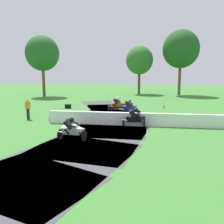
{
  "coord_description": "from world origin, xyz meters",
  "views": [
    {
      "loc": [
        1.84,
        -16.15,
        3.59
      ],
      "look_at": [
        -0.02,
        0.07,
        0.9
      ],
      "focal_mm": 37.78,
      "sensor_mm": 36.0,
      "label": 1
    }
  ],
  "objects_px": {
    "motorcycle_lead_white": "(72,129)",
    "track_marshal": "(28,109)",
    "motorcycle_chase_black": "(135,118)",
    "tire_stack_mid_b": "(68,106)",
    "traffic_cone": "(164,106)",
    "tire_stack_mid_a": "(54,119)",
    "motorcycle_fourth_orange": "(117,104)",
    "motorcycle_trailing_blue": "(129,107)"
  },
  "relations": [
    {
      "from": "tire_stack_mid_b",
      "to": "traffic_cone",
      "type": "xyz_separation_m",
      "value": [
        9.92,
        1.25,
        0.02
      ]
    },
    {
      "from": "motorcycle_trailing_blue",
      "to": "motorcycle_fourth_orange",
      "type": "height_order",
      "value": "motorcycle_fourth_orange"
    },
    {
      "from": "motorcycle_chase_black",
      "to": "tire_stack_mid_b",
      "type": "height_order",
      "value": "motorcycle_chase_black"
    },
    {
      "from": "tire_stack_mid_a",
      "to": "track_marshal",
      "type": "relative_size",
      "value": 0.39
    },
    {
      "from": "motorcycle_chase_black",
      "to": "motorcycle_fourth_orange",
      "type": "xyz_separation_m",
      "value": [
        -1.84,
        6.74,
        0.01
      ]
    },
    {
      "from": "motorcycle_trailing_blue",
      "to": "tire_stack_mid_b",
      "type": "height_order",
      "value": "motorcycle_trailing_blue"
    },
    {
      "from": "motorcycle_lead_white",
      "to": "tire_stack_mid_a",
      "type": "height_order",
      "value": "motorcycle_lead_white"
    },
    {
      "from": "motorcycle_trailing_blue",
      "to": "track_marshal",
      "type": "xyz_separation_m",
      "value": [
        -7.82,
        -3.07,
        0.17
      ]
    },
    {
      "from": "tire_stack_mid_b",
      "to": "track_marshal",
      "type": "distance_m",
      "value": 6.3
    },
    {
      "from": "motorcycle_chase_black",
      "to": "tire_stack_mid_a",
      "type": "bearing_deg",
      "value": 170.03
    },
    {
      "from": "motorcycle_trailing_blue",
      "to": "motorcycle_fourth_orange",
      "type": "relative_size",
      "value": 0.99
    },
    {
      "from": "motorcycle_lead_white",
      "to": "track_marshal",
      "type": "height_order",
      "value": "track_marshal"
    },
    {
      "from": "motorcycle_lead_white",
      "to": "motorcycle_trailing_blue",
      "type": "bearing_deg",
      "value": 72.83
    },
    {
      "from": "motorcycle_chase_black",
      "to": "tire_stack_mid_b",
      "type": "xyz_separation_m",
      "value": [
        -7.07,
        7.98,
        -0.45
      ]
    },
    {
      "from": "tire_stack_mid_b",
      "to": "traffic_cone",
      "type": "relative_size",
      "value": 1.5
    },
    {
      "from": "motorcycle_trailing_blue",
      "to": "traffic_cone",
      "type": "bearing_deg",
      "value": 51.14
    },
    {
      "from": "motorcycle_chase_black",
      "to": "traffic_cone",
      "type": "bearing_deg",
      "value": 72.8
    },
    {
      "from": "motorcycle_lead_white",
      "to": "traffic_cone",
      "type": "relative_size",
      "value": 3.87
    },
    {
      "from": "motorcycle_chase_black",
      "to": "tire_stack_mid_a",
      "type": "relative_size",
      "value": 2.69
    },
    {
      "from": "tire_stack_mid_a",
      "to": "track_marshal",
      "type": "bearing_deg",
      "value": 161.45
    },
    {
      "from": "motorcycle_lead_white",
      "to": "tire_stack_mid_a",
      "type": "bearing_deg",
      "value": 120.66
    },
    {
      "from": "motorcycle_trailing_blue",
      "to": "tire_stack_mid_b",
      "type": "relative_size",
      "value": 2.55
    },
    {
      "from": "motorcycle_fourth_orange",
      "to": "tire_stack_mid_a",
      "type": "relative_size",
      "value": 2.72
    },
    {
      "from": "tire_stack_mid_a",
      "to": "tire_stack_mid_b",
      "type": "xyz_separation_m",
      "value": [
        -1.01,
        6.91,
        0.0
      ]
    },
    {
      "from": "tire_stack_mid_b",
      "to": "traffic_cone",
      "type": "height_order",
      "value": "traffic_cone"
    },
    {
      "from": "track_marshal",
      "to": "traffic_cone",
      "type": "height_order",
      "value": "track_marshal"
    },
    {
      "from": "tire_stack_mid_a",
      "to": "tire_stack_mid_b",
      "type": "height_order",
      "value": "same"
    },
    {
      "from": "motorcycle_fourth_orange",
      "to": "track_marshal",
      "type": "relative_size",
      "value": 1.05
    },
    {
      "from": "motorcycle_chase_black",
      "to": "track_marshal",
      "type": "relative_size",
      "value": 1.04
    },
    {
      "from": "motorcycle_chase_black",
      "to": "track_marshal",
      "type": "xyz_separation_m",
      "value": [
        -8.43,
        1.86,
        0.17
      ]
    },
    {
      "from": "track_marshal",
      "to": "tire_stack_mid_b",
      "type": "bearing_deg",
      "value": 77.46
    },
    {
      "from": "traffic_cone",
      "to": "track_marshal",
      "type": "bearing_deg",
      "value": -146.85
    },
    {
      "from": "motorcycle_lead_white",
      "to": "motorcycle_chase_black",
      "type": "relative_size",
      "value": 1.01
    },
    {
      "from": "tire_stack_mid_a",
      "to": "track_marshal",
      "type": "distance_m",
      "value": 2.57
    },
    {
      "from": "motorcycle_lead_white",
      "to": "motorcycle_chase_black",
      "type": "height_order",
      "value": "motorcycle_chase_black"
    },
    {
      "from": "motorcycle_lead_white",
      "to": "tire_stack_mid_a",
      "type": "xyz_separation_m",
      "value": [
        -2.8,
        4.72,
        -0.43
      ]
    },
    {
      "from": "motorcycle_chase_black",
      "to": "tire_stack_mid_b",
      "type": "bearing_deg",
      "value": 131.53
    },
    {
      "from": "tire_stack_mid_a",
      "to": "track_marshal",
      "type": "xyz_separation_m",
      "value": [
        -2.37,
        0.79,
        0.62
      ]
    },
    {
      "from": "motorcycle_lead_white",
      "to": "motorcycle_chase_black",
      "type": "xyz_separation_m",
      "value": [
        3.26,
        3.66,
        0.01
      ]
    },
    {
      "from": "traffic_cone",
      "to": "tire_stack_mid_a",
      "type": "bearing_deg",
      "value": -137.52
    },
    {
      "from": "tire_stack_mid_b",
      "to": "motorcycle_trailing_blue",
      "type": "bearing_deg",
      "value": -25.29
    },
    {
      "from": "motorcycle_chase_black",
      "to": "motorcycle_fourth_orange",
      "type": "distance_m",
      "value": 6.99
    }
  ]
}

